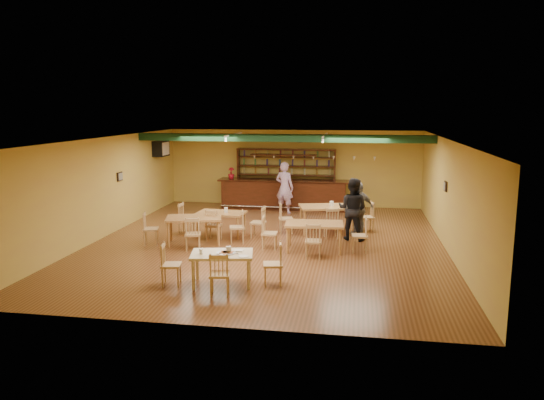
% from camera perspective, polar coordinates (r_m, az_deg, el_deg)
% --- Properties ---
extents(floor, '(12.00, 12.00, 0.00)m').
position_cam_1_polar(floor, '(15.26, -0.47, -4.64)').
color(floor, brown).
rests_on(floor, ground).
extents(ceiling_beam, '(10.00, 0.30, 0.25)m').
position_cam_1_polar(ceiling_beam, '(17.55, 1.08, 6.79)').
color(ceiling_beam, black).
rests_on(ceiling_beam, ceiling).
extents(track_rail_left, '(0.05, 2.50, 0.05)m').
position_cam_1_polar(track_rail_left, '(18.48, -4.23, 7.14)').
color(track_rail_left, white).
rests_on(track_rail_left, ceiling).
extents(track_rail_right, '(0.05, 2.50, 0.05)m').
position_cam_1_polar(track_rail_right, '(18.00, 5.80, 7.04)').
color(track_rail_right, white).
rests_on(track_rail_right, ceiling).
extents(ac_unit, '(0.34, 0.70, 0.48)m').
position_cam_1_polar(ac_unit, '(20.18, -12.02, 5.52)').
color(ac_unit, white).
rests_on(ac_unit, wall_left).
extents(picture_left, '(0.04, 0.34, 0.28)m').
position_cam_1_polar(picture_left, '(17.39, -16.27, 2.48)').
color(picture_left, black).
rests_on(picture_left, wall_left).
extents(picture_right, '(0.04, 0.34, 0.28)m').
position_cam_1_polar(picture_right, '(15.40, 18.41, 1.43)').
color(picture_right, black).
rests_on(picture_right, wall_right).
extents(bar_counter, '(5.04, 0.85, 1.13)m').
position_cam_1_polar(bar_counter, '(20.16, 1.28, 0.62)').
color(bar_counter, black).
rests_on(bar_counter, ground).
extents(back_bar_hutch, '(3.90, 0.40, 2.28)m').
position_cam_1_polar(back_bar_hutch, '(20.69, 1.53, 2.48)').
color(back_bar_hutch, black).
rests_on(back_bar_hutch, ground).
extents(poinsettia, '(0.32, 0.32, 0.44)m').
position_cam_1_polar(poinsettia, '(20.44, -4.48, 2.95)').
color(poinsettia, '#AC0F1F').
rests_on(poinsettia, bar_counter).
extents(dining_table_a, '(1.50, 0.98, 0.72)m').
position_cam_1_polar(dining_table_a, '(16.13, -5.53, -2.57)').
color(dining_table_a, '#9E6938').
rests_on(dining_table_a, ground).
extents(dining_table_b, '(1.86, 1.38, 0.84)m').
position_cam_1_polar(dining_table_b, '(16.50, 5.98, -2.08)').
color(dining_table_b, '#9E6938').
rests_on(dining_table_b, ground).
extents(dining_table_c, '(1.74, 1.30, 0.78)m').
position_cam_1_polar(dining_table_c, '(15.22, -8.48, -3.28)').
color(dining_table_c, '#9E6938').
rests_on(dining_table_c, ground).
extents(dining_table_d, '(1.61, 1.02, 0.78)m').
position_cam_1_polar(dining_table_d, '(14.35, 4.61, -4.02)').
color(dining_table_d, '#9E6938').
rests_on(dining_table_d, ground).
extents(near_table, '(1.48, 1.09, 0.72)m').
position_cam_1_polar(near_table, '(11.69, -5.46, -7.48)').
color(near_table, '#C5B284').
rests_on(near_table, ground).
extents(pizza_tray, '(0.54, 0.54, 0.01)m').
position_cam_1_polar(pizza_tray, '(11.57, -5.03, -5.77)').
color(pizza_tray, silver).
rests_on(pizza_tray, near_table).
extents(parmesan_shaker, '(0.09, 0.09, 0.11)m').
position_cam_1_polar(parmesan_shaker, '(11.56, -7.76, -5.59)').
color(parmesan_shaker, '#EAE5C6').
rests_on(parmesan_shaker, near_table).
extents(napkin_stack, '(0.20, 0.15, 0.03)m').
position_cam_1_polar(napkin_stack, '(11.69, -3.65, -5.54)').
color(napkin_stack, white).
rests_on(napkin_stack, near_table).
extents(pizza_server, '(0.31, 0.26, 0.00)m').
position_cam_1_polar(pizza_server, '(11.57, -4.28, -5.70)').
color(pizza_server, silver).
rests_on(pizza_server, pizza_tray).
extents(side_plate, '(0.26, 0.26, 0.01)m').
position_cam_1_polar(side_plate, '(11.29, -3.13, -6.15)').
color(side_plate, white).
rests_on(side_plate, near_table).
extents(patron_bar, '(0.80, 0.65, 1.91)m').
position_cam_1_polar(patron_bar, '(19.27, 1.38, 1.36)').
color(patron_bar, '#9652B1').
rests_on(patron_bar, ground).
extents(patron_right_a, '(1.06, 0.93, 1.84)m').
position_cam_1_polar(patron_right_a, '(15.59, 8.77, -0.97)').
color(patron_right_a, black).
rests_on(patron_right_a, ground).
extents(patron_right_b, '(1.04, 0.83, 1.65)m').
position_cam_1_polar(patron_right_b, '(16.16, 9.47, -0.94)').
color(patron_right_b, slate).
rests_on(patron_right_b, ground).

